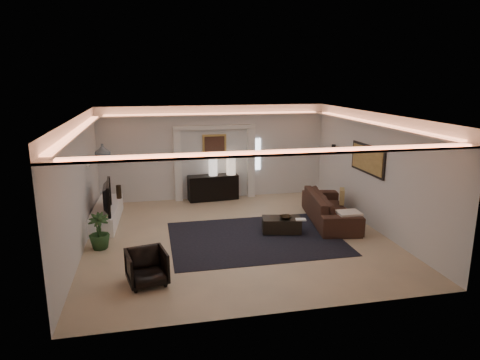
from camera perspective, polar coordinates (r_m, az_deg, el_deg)
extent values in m
plane|color=tan|center=(10.38, -0.40, -7.54)|extent=(7.00, 7.00, 0.00)
plane|color=white|center=(9.72, -0.42, 8.61)|extent=(7.00, 7.00, 0.00)
plane|color=silver|center=(13.33, -3.44, 3.68)|extent=(7.00, 0.00, 7.00)
plane|color=silver|center=(6.70, 5.65, -6.55)|extent=(7.00, 0.00, 7.00)
plane|color=silver|center=(9.88, -20.71, -0.73)|extent=(0.00, 7.00, 7.00)
plane|color=silver|center=(11.17, 17.47, 1.12)|extent=(0.00, 7.00, 7.00)
cube|color=silver|center=(9.75, -0.42, 6.97)|extent=(7.00, 7.00, 0.04)
cube|color=white|center=(13.59, 2.23, 3.46)|extent=(0.25, 0.03, 1.00)
cube|color=black|center=(10.28, 2.03, -7.74)|extent=(4.00, 3.00, 0.01)
cube|color=silver|center=(13.18, -8.30, 1.89)|extent=(0.22, 0.20, 2.20)
cube|color=silver|center=(13.51, 1.48, 2.33)|extent=(0.22, 0.20, 2.20)
cube|color=silver|center=(13.11, -3.42, 7.05)|extent=(2.52, 0.20, 0.12)
cube|color=tan|center=(13.27, -3.43, 4.51)|extent=(0.74, 0.04, 0.74)
cube|color=#4C2D1E|center=(13.24, -3.41, 4.49)|extent=(0.62, 0.02, 0.62)
cube|color=black|center=(11.37, 16.69, 2.66)|extent=(0.04, 1.64, 0.74)
cube|color=tan|center=(11.35, 16.58, 2.66)|extent=(0.02, 1.50, 0.62)
cylinder|color=black|center=(13.00, 12.37, 4.16)|extent=(0.12, 0.12, 0.22)
cube|color=silver|center=(11.19, -19.47, 2.02)|extent=(0.10, 0.55, 0.04)
cube|color=black|center=(13.30, -3.62, -0.98)|extent=(1.57, 0.61, 0.77)
cylinder|color=white|center=(13.14, -3.62, 1.93)|extent=(0.33, 0.33, 0.59)
cylinder|color=beige|center=(13.23, -1.21, 2.04)|extent=(0.31, 0.31, 0.63)
cube|color=white|center=(11.83, -17.33, -4.35)|extent=(0.70, 2.42, 0.45)
imported|color=black|center=(11.21, -17.76, -2.16)|extent=(1.31, 0.25, 0.75)
cylinder|color=black|center=(12.32, -15.88, -1.51)|extent=(0.16, 0.16, 0.37)
imported|color=slate|center=(11.54, -17.87, 3.61)|extent=(0.41, 0.41, 0.41)
imported|color=#22411D|center=(10.05, -18.29, -6.53)|extent=(0.48, 0.48, 0.81)
imported|color=#392513|center=(11.54, 11.96, -3.67)|extent=(2.71, 1.40, 0.75)
cube|color=beige|center=(10.66, 14.29, -4.28)|extent=(0.56, 0.46, 0.06)
cube|color=#A38B52|center=(12.07, 13.45, -2.12)|extent=(0.28, 0.42, 0.41)
cube|color=black|center=(10.62, 5.55, -5.95)|extent=(1.02, 0.69, 0.35)
imported|color=black|center=(10.49, 6.09, -4.81)|extent=(0.31, 0.31, 0.07)
cube|color=white|center=(10.44, 8.12, -5.09)|extent=(0.27, 0.22, 0.03)
imported|color=black|center=(8.22, -12.32, -11.32)|extent=(0.83, 0.85, 0.66)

